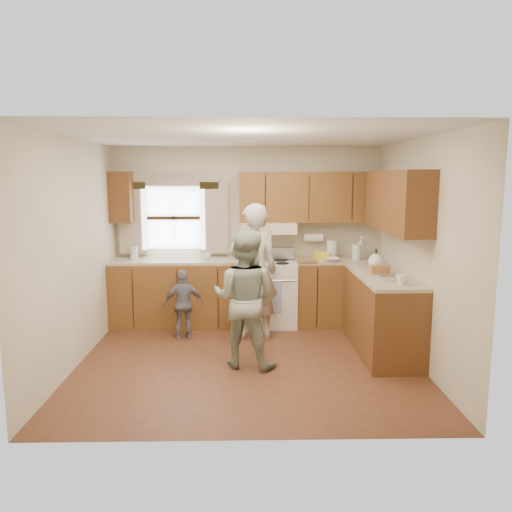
{
  "coord_description": "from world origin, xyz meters",
  "views": [
    {
      "loc": [
        -0.02,
        -5.44,
        2.07
      ],
      "look_at": [
        0.1,
        0.4,
        1.15
      ],
      "focal_mm": 35.0,
      "sensor_mm": 36.0,
      "label": 1
    }
  ],
  "objects_px": {
    "woman_right": "(245,299)",
    "woman_left": "(253,272)",
    "stove": "(269,292)",
    "child": "(184,304)"
  },
  "relations": [
    {
      "from": "woman_right",
      "to": "child",
      "type": "distance_m",
      "value": 1.29
    },
    {
      "from": "child",
      "to": "woman_right",
      "type": "bearing_deg",
      "value": 118.58
    },
    {
      "from": "woman_right",
      "to": "woman_left",
      "type": "bearing_deg",
      "value": -78.13
    },
    {
      "from": "stove",
      "to": "woman_left",
      "type": "height_order",
      "value": "woman_left"
    },
    {
      "from": "woman_right",
      "to": "stove",
      "type": "bearing_deg",
      "value": -83.76
    },
    {
      "from": "stove",
      "to": "woman_right",
      "type": "relative_size",
      "value": 0.71
    },
    {
      "from": "stove",
      "to": "woman_right",
      "type": "bearing_deg",
      "value": -102.13
    },
    {
      "from": "stove",
      "to": "woman_right",
      "type": "height_order",
      "value": "woman_right"
    },
    {
      "from": "stove",
      "to": "woman_left",
      "type": "relative_size",
      "value": 0.61
    },
    {
      "from": "woman_left",
      "to": "child",
      "type": "distance_m",
      "value": 1.0
    }
  ]
}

